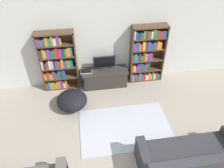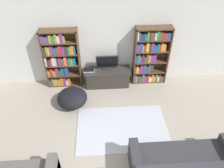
{
  "view_description": "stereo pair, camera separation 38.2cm",
  "coord_description": "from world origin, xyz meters",
  "px_view_note": "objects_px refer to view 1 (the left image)",
  "views": [
    {
      "loc": [
        -0.69,
        -1.19,
        4.18
      ],
      "look_at": [
        -0.03,
        3.06,
        0.7
      ],
      "focal_mm": 35.0,
      "sensor_mm": 36.0,
      "label": 1
    },
    {
      "loc": [
        -0.31,
        -1.23,
        4.18
      ],
      "look_at": [
        -0.03,
        3.06,
        0.7
      ],
      "focal_mm": 35.0,
      "sensor_mm": 36.0,
      "label": 2
    }
  ],
  "objects_px": {
    "tv_stand": "(105,78)",
    "beanbag_ottoman": "(72,100)",
    "couch_right_sofa": "(192,161)",
    "bookshelf_left": "(57,61)",
    "laptop": "(86,71)",
    "bookshelf_right": "(146,54)",
    "television": "(104,63)"
  },
  "relations": [
    {
      "from": "tv_stand",
      "to": "beanbag_ottoman",
      "type": "bearing_deg",
      "value": -140.73
    },
    {
      "from": "couch_right_sofa",
      "to": "beanbag_ottoman",
      "type": "distance_m",
      "value": 3.2
    },
    {
      "from": "bookshelf_left",
      "to": "tv_stand",
      "type": "distance_m",
      "value": 1.45
    },
    {
      "from": "laptop",
      "to": "couch_right_sofa",
      "type": "height_order",
      "value": "couch_right_sofa"
    },
    {
      "from": "bookshelf_right",
      "to": "couch_right_sofa",
      "type": "relative_size",
      "value": 0.85
    },
    {
      "from": "tv_stand",
      "to": "laptop",
      "type": "bearing_deg",
      "value": 176.73
    },
    {
      "from": "television",
      "to": "laptop",
      "type": "height_order",
      "value": "television"
    },
    {
      "from": "bookshelf_left",
      "to": "bookshelf_right",
      "type": "distance_m",
      "value": 2.52
    },
    {
      "from": "bookshelf_left",
      "to": "television",
      "type": "distance_m",
      "value": 1.31
    },
    {
      "from": "couch_right_sofa",
      "to": "bookshelf_left",
      "type": "bearing_deg",
      "value": 130.34
    },
    {
      "from": "bookshelf_left",
      "to": "bookshelf_right",
      "type": "xyz_separation_m",
      "value": [
        2.52,
        -0.0,
        -0.01
      ]
    },
    {
      "from": "beanbag_ottoman",
      "to": "laptop",
      "type": "bearing_deg",
      "value": 61.84
    },
    {
      "from": "tv_stand",
      "to": "television",
      "type": "relative_size",
      "value": 2.07
    },
    {
      "from": "bookshelf_right",
      "to": "tv_stand",
      "type": "bearing_deg",
      "value": -174.12
    },
    {
      "from": "tv_stand",
      "to": "television",
      "type": "distance_m",
      "value": 0.49
    },
    {
      "from": "tv_stand",
      "to": "beanbag_ottoman",
      "type": "distance_m",
      "value": 1.27
    },
    {
      "from": "bookshelf_right",
      "to": "laptop",
      "type": "bearing_deg",
      "value": -176.9
    },
    {
      "from": "television",
      "to": "couch_right_sofa",
      "type": "distance_m",
      "value": 3.37
    },
    {
      "from": "television",
      "to": "beanbag_ottoman",
      "type": "relative_size",
      "value": 0.81
    },
    {
      "from": "bookshelf_left",
      "to": "tv_stand",
      "type": "bearing_deg",
      "value": -5.54
    },
    {
      "from": "bookshelf_left",
      "to": "couch_right_sofa",
      "type": "height_order",
      "value": "bookshelf_left"
    },
    {
      "from": "television",
      "to": "couch_right_sofa",
      "type": "height_order",
      "value": "television"
    },
    {
      "from": "tv_stand",
      "to": "bookshelf_right",
      "type": "bearing_deg",
      "value": 5.88
    },
    {
      "from": "bookshelf_right",
      "to": "television",
      "type": "height_order",
      "value": "bookshelf_right"
    },
    {
      "from": "bookshelf_right",
      "to": "beanbag_ottoman",
      "type": "xyz_separation_m",
      "value": [
        -2.2,
        -0.93,
        -0.65
      ]
    },
    {
      "from": "tv_stand",
      "to": "bookshelf_left",
      "type": "bearing_deg",
      "value": 174.46
    },
    {
      "from": "bookshelf_left",
      "to": "couch_right_sofa",
      "type": "xyz_separation_m",
      "value": [
        2.65,
        -3.12,
        -0.61
      ]
    },
    {
      "from": "tv_stand",
      "to": "laptop",
      "type": "relative_size",
      "value": 4.0
    },
    {
      "from": "television",
      "to": "laptop",
      "type": "xyz_separation_m",
      "value": [
        -0.54,
        -0.04,
        -0.22
      ]
    },
    {
      "from": "laptop",
      "to": "beanbag_ottoman",
      "type": "bearing_deg",
      "value": -118.16
    },
    {
      "from": "bookshelf_right",
      "to": "beanbag_ottoman",
      "type": "distance_m",
      "value": 2.48
    },
    {
      "from": "tv_stand",
      "to": "television",
      "type": "xyz_separation_m",
      "value": [
        -0.0,
        0.07,
        0.49
      ]
    }
  ]
}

